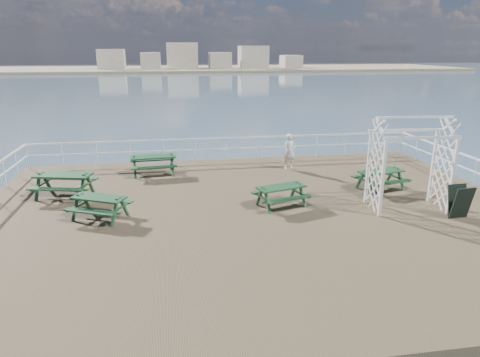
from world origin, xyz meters
name	(u,v)px	position (x,y,z in m)	size (l,w,h in m)	color
ground	(254,217)	(0.00, 0.00, -0.15)	(18.00, 14.00, 0.30)	brown
sea_backdrop	(214,66)	(12.54, 134.07, -0.51)	(300.00, 300.00, 9.20)	#3A5161
railing	(240,166)	(-0.07, 2.57, 0.87)	(17.77, 13.76, 1.10)	silver
picnic_table_a	(64,180)	(-6.38, 2.60, 0.60)	(2.23, 1.95, 0.94)	#13341A
picnic_table_b	(153,161)	(-3.34, 4.98, 0.57)	(1.94, 1.62, 0.89)	#13341A
picnic_table_c	(381,176)	(5.10, 1.57, 0.53)	(1.97, 1.73, 0.83)	#13341A
picnic_table_d	(99,203)	(-4.83, 0.29, 0.51)	(2.05, 1.90, 0.80)	#13341A
picnic_table_e	(281,192)	(0.99, 0.44, 0.50)	(1.93, 1.72, 0.79)	#13341A
trellis_arbor	(409,169)	(5.00, -0.42, 1.36)	(2.56, 1.51, 3.05)	silver
sandwich_board	(460,202)	(6.18, -1.47, 0.51)	(0.67, 0.52, 1.06)	black
person	(290,152)	(2.49, 4.85, 0.78)	(0.57, 0.37, 1.55)	silver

